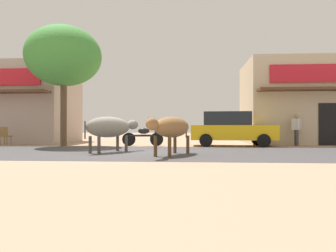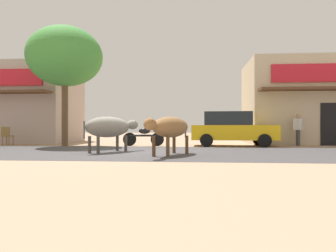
% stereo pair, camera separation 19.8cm
% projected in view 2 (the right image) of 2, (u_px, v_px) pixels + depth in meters
% --- Properties ---
extents(ground, '(80.00, 80.00, 0.00)m').
position_uv_depth(ground, '(130.00, 152.00, 11.36)').
color(ground, tan).
extents(asphalt_road, '(72.00, 6.32, 0.00)m').
position_uv_depth(asphalt_road, '(130.00, 152.00, 11.36)').
color(asphalt_road, '#444244').
rests_on(asphalt_road, ground).
extents(storefront_left_cafe, '(7.07, 5.30, 4.60)m').
position_uv_depth(storefront_left_cafe, '(16.00, 104.00, 19.11)').
color(storefront_left_cafe, '#B4A095').
rests_on(storefront_left_cafe, ground).
extents(storefront_right_club, '(8.11, 5.30, 4.60)m').
position_uv_depth(storefront_right_club, '(321.00, 102.00, 17.54)').
color(storefront_right_club, beige).
rests_on(storefront_right_club, ground).
extents(roadside_tree, '(3.60, 3.60, 5.77)m').
position_uv_depth(roadside_tree, '(65.00, 57.00, 15.10)').
color(roadside_tree, brown).
rests_on(roadside_tree, ground).
extents(parked_hatchback_car, '(4.07, 2.02, 1.64)m').
position_uv_depth(parked_hatchback_car, '(232.00, 128.00, 15.06)').
color(parked_hatchback_car, gold).
rests_on(parked_hatchback_car, ground).
extents(parked_motorcycle, '(1.98, 0.26, 1.07)m').
position_uv_depth(parked_motorcycle, '(144.00, 136.00, 15.04)').
color(parked_motorcycle, black).
rests_on(parked_motorcycle, ground).
extents(cow_near_brown, '(1.73, 2.43, 1.28)m').
position_uv_depth(cow_near_brown, '(110.00, 127.00, 11.25)').
color(cow_near_brown, gray).
rests_on(cow_near_brown, ground).
extents(cow_far_dark, '(1.48, 2.67, 1.24)m').
position_uv_depth(cow_far_dark, '(170.00, 128.00, 10.02)').
color(cow_far_dark, olive).
rests_on(cow_far_dark, ground).
extents(pedestrian_by_shop, '(0.48, 0.61, 1.53)m').
position_uv_depth(pedestrian_by_shop, '(298.00, 127.00, 15.10)').
color(pedestrian_by_shop, '#3F3F47').
rests_on(pedestrian_by_shop, ground).
extents(cafe_chair_near_tree, '(0.44, 0.44, 0.92)m').
position_uv_depth(cafe_chair_near_tree, '(7.00, 135.00, 15.77)').
color(cafe_chair_near_tree, brown).
rests_on(cafe_chair_near_tree, ground).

